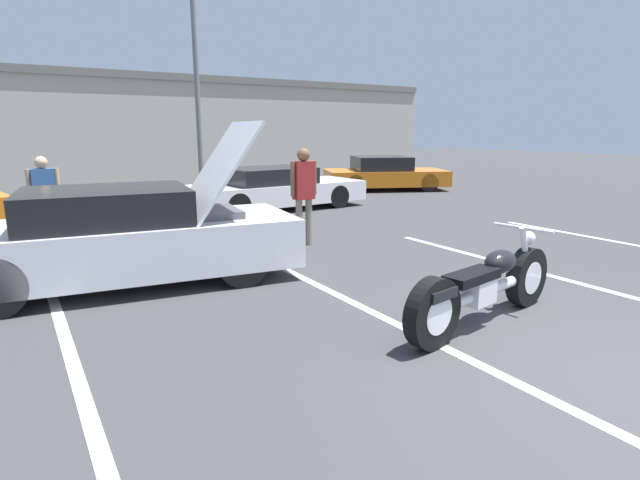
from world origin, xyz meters
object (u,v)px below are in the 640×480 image
motorcycle (484,287)px  parked_car_right_row (384,174)px  spectator_by_show_car (45,194)px  light_pole (199,72)px  show_car_hood_open (125,237)px  parked_car_mid_row (274,189)px  spectator_near_motorcycle (304,188)px

motorcycle → parked_car_right_row: bearing=46.6°
motorcycle → spectator_by_show_car: spectator_by_show_car is taller
light_pole → parked_car_right_row: 7.41m
show_car_hood_open → parked_car_right_row: (9.91, 6.67, -0.10)m
parked_car_mid_row → show_car_hood_open: bearing=-137.2°
motorcycle → parked_car_right_row: 12.39m
parked_car_right_row → spectator_near_motorcycle: spectator_near_motorcycle is taller
show_car_hood_open → parked_car_right_row: 11.94m
light_pole → show_car_hood_open: (-4.85, -10.82, -3.37)m
light_pole → spectator_by_show_car: (-5.58, -7.87, -3.07)m
motorcycle → show_car_hood_open: bearing=120.3°
show_car_hood_open → parked_car_mid_row: 6.69m
parked_car_right_row → spectator_near_motorcycle: bearing=-114.5°
light_pole → spectator_near_motorcycle: (-1.65, -10.11, -2.98)m
light_pole → motorcycle: light_pole is taller
parked_car_right_row → spectator_near_motorcycle: 8.99m
motorcycle → spectator_by_show_car: size_ratio=1.57×
show_car_hood_open → parked_car_right_row: bearing=41.9°
light_pole → parked_car_mid_row: size_ratio=1.51×
motorcycle → parked_car_right_row: size_ratio=0.56×
show_car_hood_open → parked_car_right_row: show_car_hood_open is taller
parked_car_mid_row → parked_car_right_row: parked_car_right_row is taller
spectator_near_motorcycle → spectator_by_show_car: bearing=150.2°
spectator_near_motorcycle → motorcycle: bearing=-93.5°
motorcycle → parked_car_mid_row: (1.73, 8.37, 0.11)m
motorcycle → show_car_hood_open: show_car_hood_open is taller
light_pole → motorcycle: (-1.92, -14.38, -3.60)m
show_car_hood_open → light_pole: bearing=73.8°
light_pole → parked_car_mid_row: 6.96m
motorcycle → spectator_near_motorcycle: (0.27, 4.27, 0.63)m
parked_car_right_row → spectator_by_show_car: size_ratio=2.81×
show_car_hood_open → parked_car_mid_row: bearing=53.8°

